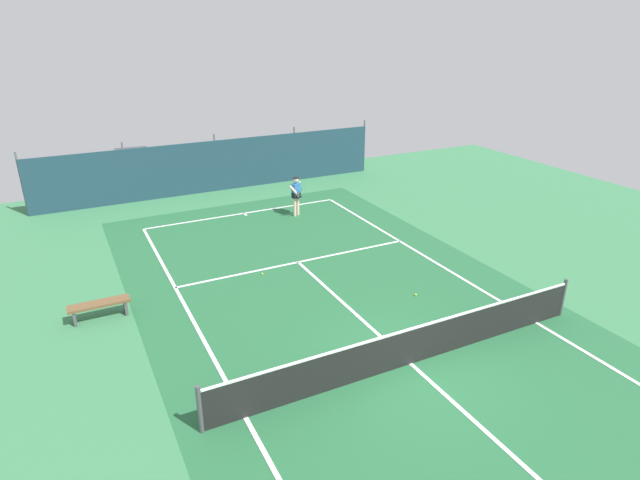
% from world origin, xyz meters
% --- Properties ---
extents(ground_plane, '(36.00, 36.00, 0.00)m').
position_xyz_m(ground_plane, '(0.00, 0.00, 0.00)').
color(ground_plane, '#387A4C').
extents(court_surface, '(11.02, 26.60, 0.01)m').
position_xyz_m(court_surface, '(0.00, 0.00, 0.00)').
color(court_surface, '#236038').
rests_on(court_surface, ground).
extents(tennis_net, '(10.12, 0.10, 1.10)m').
position_xyz_m(tennis_net, '(0.00, 0.00, 0.51)').
color(tennis_net, black).
rests_on(tennis_net, ground).
extents(back_fence, '(16.30, 0.98, 2.70)m').
position_xyz_m(back_fence, '(-0.00, 16.08, 0.67)').
color(back_fence, '#1E3D4C').
rests_on(back_fence, ground).
extents(tennis_player, '(0.56, 0.83, 1.64)m').
position_xyz_m(tennis_player, '(1.89, 10.69, 0.96)').
color(tennis_player, beige).
rests_on(tennis_player, ground).
extents(tennis_ball_near_player, '(0.07, 0.07, 0.07)m').
position_xyz_m(tennis_ball_near_player, '(-1.42, 6.06, 0.03)').
color(tennis_ball_near_player, '#CCDB33').
rests_on(tennis_ball_near_player, ground).
extents(tennis_ball_midcourt, '(0.07, 0.07, 0.07)m').
position_xyz_m(tennis_ball_midcourt, '(2.13, 2.71, 0.03)').
color(tennis_ball_midcourt, '#CCDB33').
rests_on(tennis_ball_midcourt, ground).
extents(parked_car, '(2.22, 4.30, 1.68)m').
position_xyz_m(parked_car, '(-3.34, 18.42, 0.84)').
color(parked_car, black).
rests_on(parked_car, ground).
extents(courtside_bench, '(1.60, 0.40, 0.49)m').
position_xyz_m(courtside_bench, '(-6.31, 5.51, 0.37)').
color(courtside_bench, brown).
rests_on(courtside_bench, ground).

